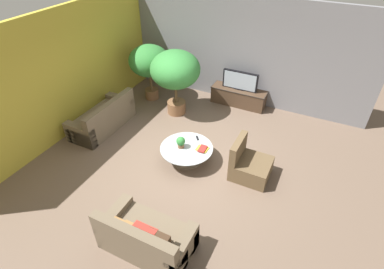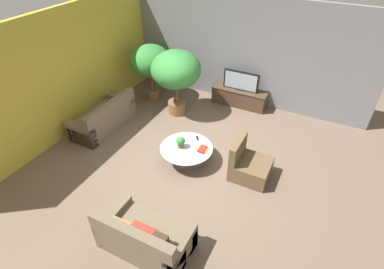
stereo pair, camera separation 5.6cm
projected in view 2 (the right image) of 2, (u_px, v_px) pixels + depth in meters
The scene contains 14 objects.
ground_plane at pixel (186, 160), 6.96m from camera, with size 24.00×24.00×0.00m, color brown.
back_wall_stone at pixel (239, 51), 8.40m from camera, with size 7.40×0.12×3.00m, color slate.
side_wall_left at pixel (72, 70), 7.39m from camera, with size 0.12×7.40×3.00m, color gold.
media_console at pixel (239, 97), 8.82m from camera, with size 1.61×0.50×0.50m.
television at pixel (241, 81), 8.52m from camera, with size 1.02×0.13×0.54m.
coffee_table at pixel (186, 151), 6.77m from camera, with size 1.19×1.19×0.39m.
couch_by_wall at pixel (104, 118), 7.86m from camera, with size 0.84×1.80×0.84m.
couch_near_entry at pixel (144, 237), 4.97m from camera, with size 1.53×0.84×0.84m.
armchair_wicker at pixel (249, 166), 6.41m from camera, with size 0.80×0.76×0.86m.
potted_palm_tall at pixel (150, 62), 8.61m from camera, with size 1.18×1.18×1.66m.
potted_palm_corner at pixel (176, 71), 7.88m from camera, with size 1.33×1.33×1.82m.
potted_plant_tabletop at pixel (181, 142), 6.64m from camera, with size 0.20×0.20×0.27m.
book_stack at pixel (202, 149), 6.64m from camera, with size 0.25×0.26×0.05m.
remote_black at pixel (197, 138), 6.97m from camera, with size 0.04×0.16×0.02m, color black.
Camera 2 is at (2.49, -4.60, 4.63)m, focal length 28.00 mm.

